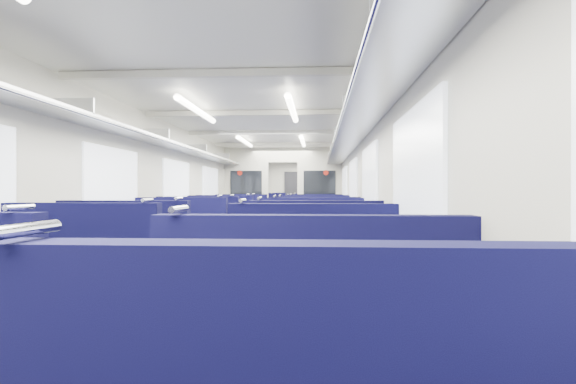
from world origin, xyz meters
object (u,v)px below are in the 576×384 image
seat_8 (131,295)px  seat_12 (200,256)px  seat_11 (317,274)px  seat_18 (239,235)px  seat_22 (259,223)px  end_door (295,200)px  seat_20 (254,226)px  seat_9 (316,296)px  seat_15 (317,247)px  seat_24 (264,221)px  seat_25 (318,221)px  seat_14 (217,247)px  seat_26 (268,218)px  seat_16 (229,240)px  seat_17 (317,240)px  seat_27 (318,219)px  seat_13 (317,260)px  seat_6 (67,331)px  bulkhead (283,195)px  seat_7 (315,339)px  seat_19 (318,235)px  seat_21 (318,227)px  seat_10 (176,270)px

seat_8 → seat_12: bearing=90.0°
seat_11 → seat_18: 4.85m
seat_8 → seat_22: bearing=90.0°
end_door → seat_20: end_door is taller
seat_9 → seat_15: 3.51m
seat_24 → seat_8: bearing=-90.0°
seat_25 → seat_8: bearing=-99.2°
seat_11 → seat_15: size_ratio=1.00×
seat_14 → seat_26: 7.81m
seat_11 → seat_16: bearing=116.1°
seat_20 → seat_26: same height
seat_17 → seat_25: same height
seat_27 → seat_13: bearing=-90.0°
seat_13 → seat_25: size_ratio=1.00×
seat_8 → seat_22: size_ratio=1.00×
seat_8 → seat_6: bearing=-90.0°
bulkhead → seat_13: size_ratio=2.19×
seat_7 → seat_27: size_ratio=1.00×
seat_20 → seat_26: (0.00, 3.43, 0.00)m
seat_19 → end_door: bearing=96.9°
seat_8 → seat_26: 11.39m
seat_27 → seat_21: bearing=-90.0°
seat_17 → seat_21: 3.15m
seat_11 → seat_8: bearing=-144.5°
seat_6 → seat_10: bearing=90.0°
seat_8 → seat_11: 2.04m
seat_8 → seat_21: size_ratio=1.00×
seat_7 → seat_12: bearing=114.7°
seat_22 → seat_26: same height
seat_12 → seat_13: same height
seat_19 → seat_26: size_ratio=1.00×
seat_10 → seat_11: size_ratio=1.00×
seat_13 → seat_19: bearing=90.0°
seat_11 → seat_14: size_ratio=1.00×
seat_9 → seat_13: bearing=90.0°
seat_8 → seat_21: bearing=78.2°
seat_15 → seat_22: bearing=106.8°
seat_24 → seat_27: (1.66, 1.13, 0.00)m
seat_15 → seat_20: size_ratio=1.00×
seat_27 → seat_24: bearing=-145.7°
seat_25 → seat_11: bearing=-90.0°
seat_8 → seat_25: same height
seat_9 → seat_12: (-1.66, 2.37, 0.00)m
seat_19 → seat_22: bearing=116.8°
seat_27 → seat_26: bearing=178.3°
seat_8 → seat_17: (1.66, 4.77, 0.00)m
seat_22 → seat_13: bearing=-76.4°
seat_24 → seat_19: bearing=-69.2°
seat_6 → end_door: bearing=86.5°
seat_7 → seat_18: bearing=103.6°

